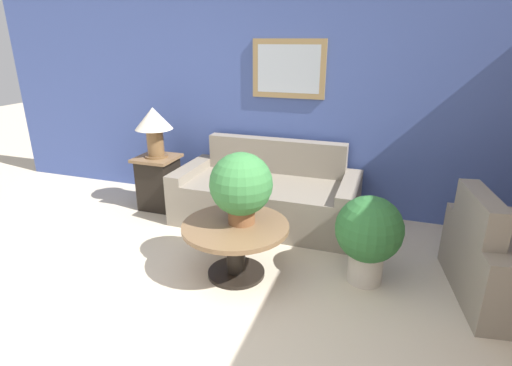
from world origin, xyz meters
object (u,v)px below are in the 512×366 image
(coffee_table, at_px, (236,238))
(potted_plant_on_table, at_px, (241,186))
(side_table, at_px, (159,182))
(table_lamp, at_px, (154,124))
(couch_main, at_px, (267,196))
(potted_plant_floor, at_px, (369,234))

(coffee_table, distance_m, potted_plant_on_table, 0.47)
(side_table, bearing_deg, table_lamp, 90.00)
(table_lamp, bearing_deg, couch_main, 3.10)
(coffee_table, bearing_deg, couch_main, 94.33)
(side_table, relative_size, potted_plant_on_table, 1.05)
(side_table, bearing_deg, potted_plant_on_table, -35.19)
(couch_main, xyz_separation_m, table_lamp, (-1.33, -0.07, 0.73))
(side_table, relative_size, table_lamp, 1.11)
(coffee_table, bearing_deg, potted_plant_on_table, 55.70)
(couch_main, bearing_deg, potted_plant_floor, -37.64)
(side_table, height_order, table_lamp, table_lamp)
(table_lamp, relative_size, potted_plant_floor, 0.76)
(potted_plant_on_table, bearing_deg, side_table, 144.81)
(coffee_table, relative_size, table_lamp, 1.57)
(coffee_table, bearing_deg, side_table, 142.79)
(couch_main, relative_size, potted_plant_floor, 2.61)
(side_table, distance_m, potted_plant_on_table, 1.84)
(potted_plant_on_table, height_order, potted_plant_floor, potted_plant_on_table)
(coffee_table, distance_m, side_table, 1.78)
(table_lamp, relative_size, potted_plant_on_table, 0.95)
(side_table, bearing_deg, couch_main, 3.10)
(side_table, distance_m, table_lamp, 0.70)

